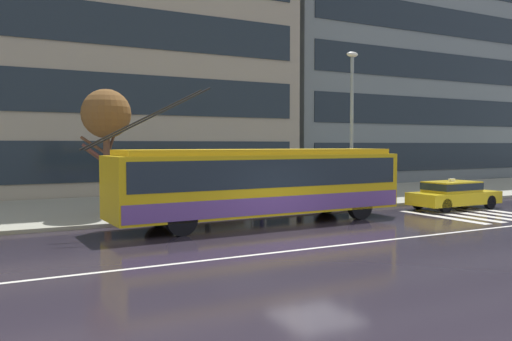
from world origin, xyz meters
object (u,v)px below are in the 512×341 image
at_px(pedestrian_at_shelter, 261,173).
at_px(trolleybus, 262,182).
at_px(pedestrian_walking_past, 300,169).
at_px(bus_shelter, 217,167).
at_px(street_tree_bare, 106,116).
at_px(pedestrian_approaching_curb, 208,192).
at_px(taxi_ahead_of_bus, 453,194).
at_px(street_lamp, 352,115).

bearing_deg(pedestrian_at_shelter, trolleybus, -118.24).
xyz_separation_m(pedestrian_at_shelter, pedestrian_walking_past, (2.54, 0.88, 0.08)).
xyz_separation_m(bus_shelter, street_tree_bare, (-4.61, 0.36, 2.11)).
relative_size(pedestrian_approaching_curb, street_tree_bare, 0.31).
bearing_deg(pedestrian_at_shelter, street_tree_bare, 166.87).
height_order(taxi_ahead_of_bus, street_lamp, street_lamp).
relative_size(bus_shelter, pedestrian_at_shelter, 2.13).
bearing_deg(street_tree_bare, taxi_ahead_of_bus, -16.84).
distance_m(bus_shelter, street_lamp, 6.72).
bearing_deg(pedestrian_at_shelter, pedestrian_walking_past, 19.04).
bearing_deg(pedestrian_walking_past, bus_shelter, 177.14).
height_order(bus_shelter, street_lamp, street_lamp).
height_order(trolleybus, street_tree_bare, street_tree_bare).
distance_m(pedestrian_approaching_curb, street_tree_bare, 5.01).
bearing_deg(trolleybus, pedestrian_at_shelter, 61.76).
xyz_separation_m(trolleybus, pedestrian_walking_past, (3.93, 3.46, 0.26)).
xyz_separation_m(bus_shelter, pedestrian_at_shelter, (1.58, -1.08, -0.24)).
relative_size(trolleybus, bus_shelter, 2.94).
height_order(pedestrian_approaching_curb, street_lamp, street_lamp).
height_order(bus_shelter, street_tree_bare, street_tree_bare).
height_order(trolleybus, street_lamp, street_lamp).
xyz_separation_m(taxi_ahead_of_bus, street_tree_bare, (-14.51, 4.39, 3.36)).
bearing_deg(street_lamp, taxi_ahead_of_bus, -34.83).
xyz_separation_m(bus_shelter, street_lamp, (6.14, -1.42, 2.32)).
bearing_deg(trolleybus, street_tree_bare, 140.07).
height_order(pedestrian_at_shelter, pedestrian_approaching_curb, pedestrian_at_shelter).
bearing_deg(bus_shelter, street_lamp, -12.99).
bearing_deg(bus_shelter, trolleybus, -86.95).
xyz_separation_m(taxi_ahead_of_bus, street_lamp, (-3.75, 2.61, 3.57)).
distance_m(trolleybus, street_tree_bare, 6.76).
xyz_separation_m(pedestrian_walking_past, street_tree_bare, (-8.74, 0.57, 2.27)).
bearing_deg(street_tree_bare, pedestrian_walking_past, -3.72).
height_order(taxi_ahead_of_bus, pedestrian_walking_past, pedestrian_walking_past).
bearing_deg(street_tree_bare, trolleybus, -39.93).
bearing_deg(street_tree_bare, bus_shelter, -4.49).
relative_size(pedestrian_walking_past, street_lamp, 0.28).
height_order(taxi_ahead_of_bus, pedestrian_approaching_curb, pedestrian_approaching_curb).
distance_m(bus_shelter, pedestrian_approaching_curb, 2.15).
height_order(trolleybus, bus_shelter, trolleybus).
height_order(taxi_ahead_of_bus, street_tree_bare, street_tree_bare).
xyz_separation_m(taxi_ahead_of_bus, pedestrian_walking_past, (-5.77, 3.82, 1.08)).
xyz_separation_m(pedestrian_approaching_curb, pedestrian_walking_past, (5.24, 1.40, 0.73)).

